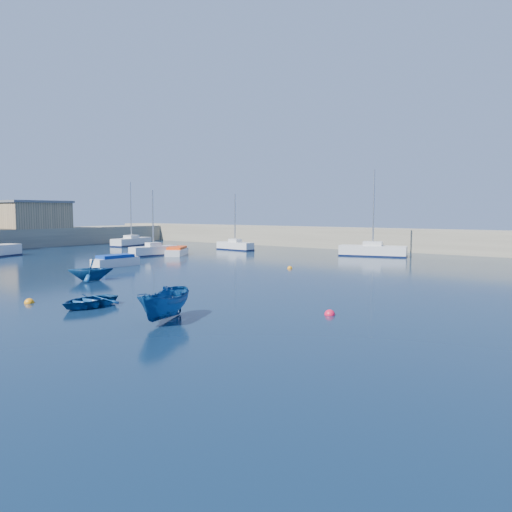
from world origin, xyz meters
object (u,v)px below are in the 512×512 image
Objects in this scene: brick_shed_a at (33,216)px; motorboat_2 at (177,251)px; sailboat_6 at (373,250)px; motorboat_1 at (116,261)px; sailboat_5 at (235,246)px; sailboat_4 at (131,241)px; dinghy_left at (91,269)px; dinghy_right at (165,305)px; dinghy_center at (88,301)px; sailboat_3 at (153,250)px.

brick_shed_a reaches higher than motorboat_2.
sailboat_6 reaches higher than motorboat_1.
sailboat_5 is at bearing 81.26° from sailboat_6.
sailboat_4 is at bearing 123.65° from motorboat_2.
dinghy_left is 14.54m from dinghy_right.
motorboat_2 is 29.11m from dinghy_center.
dinghy_center is at bearing 161.65° from dinghy_right.
brick_shed_a is 28.23m from sailboat_5.
motorboat_1 is 1.36× the size of dinghy_center.
sailboat_6 is at bearing 17.29° from brick_shed_a.
dinghy_center is (43.04, -21.26, -3.79)m from brick_shed_a.
sailboat_4 reaches higher than dinghy_left.
sailboat_4 is 33.54m from sailboat_6.
brick_shed_a is 0.93× the size of sailboat_4.
sailboat_3 is 1.90× the size of dinghy_right.
sailboat_5 is (1.92, 11.25, -0.02)m from sailboat_3.
sailboat_3 reaches higher than dinghy_left.
sailboat_6 is at bearing 109.86° from dinghy_left.
dinghy_left is (11.18, -15.39, 0.20)m from sailboat_3.
dinghy_right is (23.03, -22.96, 0.26)m from motorboat_2.
sailboat_4 is at bearing 133.78° from dinghy_center.
dinghy_right is at bearing -23.61° from brick_shed_a.
sailboat_3 is 1.02× the size of sailboat_5.
sailboat_5 is 1.65× the size of motorboat_1.
brick_shed_a reaches higher than dinghy_right.
sailboat_4 is (-14.46, 8.83, 0.02)m from sailboat_3.
dinghy_left is at bearing -93.92° from motorboat_2.
motorboat_1 reaches higher than dinghy_center.
sailboat_4 is 2.12× the size of motorboat_1.
brick_shed_a is 2.78× the size of dinghy_left.
motorboat_2 is at bearing 4.14° from brick_shed_a.
sailboat_3 is 1.68× the size of motorboat_1.
brick_shed_a is at bearing 118.60° from sailboat_5.
sailboat_6 is (18.77, 13.33, 0.06)m from sailboat_3.
sailboat_5 reaches higher than brick_shed_a.
sailboat_4 is 26.55m from motorboat_1.
motorboat_2 is 19.82m from dinghy_left.
sailboat_3 is 1.49× the size of motorboat_2.
sailboat_4 is at bearing 43.20° from brick_shed_a.
sailboat_3 is at bearing -0.22° from brick_shed_a.
motorboat_1 is at bearing 128.06° from dinghy_right.
motorboat_1 is at bearing 134.12° from dinghy_center.
dinghy_right is (39.03, -29.87, 0.13)m from sailboat_4.
dinghy_left reaches higher than dinghy_right.
dinghy_right is (13.39, -5.65, -0.06)m from dinghy_left.
dinghy_right is at bearing -50.84° from sailboat_4.
dinghy_right is at bearing -3.22° from dinghy_center.
sailboat_3 is 0.77× the size of sailboat_6.
motorboat_2 is 1.60× the size of dinghy_left.
dinghy_left is (9.26, -26.65, 0.22)m from sailboat_5.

